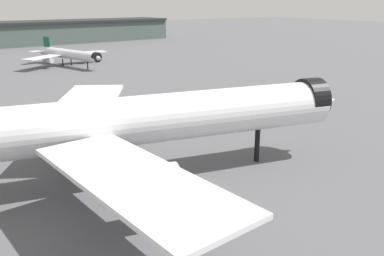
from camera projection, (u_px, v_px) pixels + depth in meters
The scene contains 3 objects.
ground at pixel (157, 173), 62.35m from camera, with size 900.00×900.00×0.00m, color #56565B.
airliner_near_gate at pixel (135, 122), 57.65m from camera, with size 69.77×62.76×20.18m.
airliner_far_taxiway at pixel (68, 54), 162.71m from camera, with size 35.99×40.33×10.72m.
Camera 1 is at (-26.02, -51.50, 25.20)m, focal length 38.30 mm.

